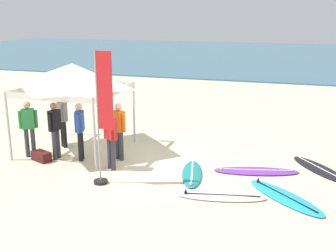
# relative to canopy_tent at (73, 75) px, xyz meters

# --- Properties ---
(ground_plane) EXTENTS (80.00, 80.00, 0.00)m
(ground_plane) POSITION_rel_canopy_tent_xyz_m (2.78, -0.46, -2.39)
(ground_plane) COLOR beige
(sea) EXTENTS (80.00, 36.00, 0.10)m
(sea) POSITION_rel_canopy_tent_xyz_m (2.78, 33.20, -2.34)
(sea) COLOR #386B84
(sea) RESTS_ON ground
(canopy_tent) EXTENTS (2.90, 2.90, 2.75)m
(canopy_tent) POSITION_rel_canopy_tent_xyz_m (0.00, 0.00, 0.00)
(canopy_tent) COLOR #B7B7BC
(canopy_tent) RESTS_ON ground
(surfboard_teal) EXTENTS (0.97, 2.03, 0.19)m
(surfboard_teal) POSITION_rel_canopy_tent_xyz_m (3.99, -0.88, -2.35)
(surfboard_teal) COLOR #19847F
(surfboard_teal) RESTS_ON ground
(surfboard_cyan) EXTENTS (2.11, 2.04, 0.19)m
(surfboard_cyan) POSITION_rel_canopy_tent_xyz_m (6.43, -1.63, -2.35)
(surfboard_cyan) COLOR #23B2CC
(surfboard_cyan) RESTS_ON ground
(surfboard_purple) EXTENTS (2.38, 1.15, 0.19)m
(surfboard_purple) POSITION_rel_canopy_tent_xyz_m (5.59, -0.15, -2.35)
(surfboard_purple) COLOR purple
(surfboard_purple) RESTS_ON ground
(surfboard_black) EXTENTS (1.80, 2.11, 0.19)m
(surfboard_black) POSITION_rel_canopy_tent_xyz_m (7.26, 0.53, -2.35)
(surfboard_black) COLOR black
(surfboard_black) RESTS_ON ground
(surfboard_white) EXTENTS (2.16, 0.98, 0.19)m
(surfboard_white) POSITION_rel_canopy_tent_xyz_m (5.01, -2.04, -2.35)
(surfboard_white) COLOR white
(surfboard_white) RESTS_ON ground
(person_black) EXTENTS (0.23, 0.55, 1.71)m
(person_black) POSITION_rel_canopy_tent_xyz_m (-0.19, -0.85, -1.40)
(person_black) COLOR #383842
(person_black) RESTS_ON ground
(person_blue) EXTENTS (0.32, 0.53, 1.71)m
(person_blue) POSITION_rel_canopy_tent_xyz_m (0.57, -0.73, -1.40)
(person_blue) COLOR black
(person_blue) RESTS_ON ground
(person_grey) EXTENTS (0.46, 0.39, 1.71)m
(person_grey) POSITION_rel_canopy_tent_xyz_m (-0.58, 0.20, -1.40)
(person_grey) COLOR black
(person_grey) RESTS_ON ground
(person_orange) EXTENTS (0.50, 0.36, 1.71)m
(person_orange) POSITION_rel_canopy_tent_xyz_m (1.63, -0.36, -1.40)
(person_orange) COLOR #383842
(person_orange) RESTS_ON ground
(person_red) EXTENTS (0.48, 0.38, 1.71)m
(person_red) POSITION_rel_canopy_tent_xyz_m (1.75, -1.15, -1.40)
(person_red) COLOR #383842
(person_red) RESTS_ON ground
(person_green) EXTENTS (0.48, 0.38, 1.71)m
(person_green) POSITION_rel_canopy_tent_xyz_m (-1.04, -0.94, -1.40)
(person_green) COLOR #383842
(person_green) RESTS_ON ground
(banner_flag) EXTENTS (0.60, 0.36, 3.40)m
(banner_flag) POSITION_rel_canopy_tent_xyz_m (2.02, -2.14, -0.81)
(banner_flag) COLOR #99999E
(banner_flag) RESTS_ON ground
(gear_bag_near_tent) EXTENTS (0.68, 0.52, 0.28)m
(gear_bag_near_tent) POSITION_rel_canopy_tent_xyz_m (-0.51, -1.17, -2.25)
(gear_bag_near_tent) COLOR #4C1919
(gear_bag_near_tent) RESTS_ON ground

